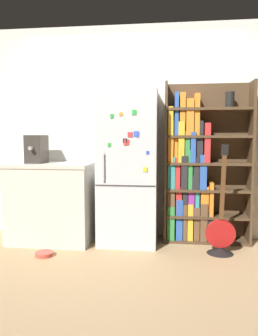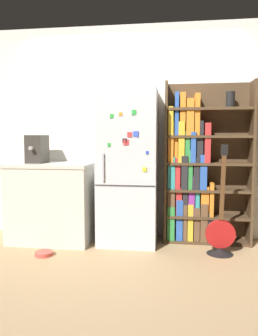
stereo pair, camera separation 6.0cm
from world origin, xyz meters
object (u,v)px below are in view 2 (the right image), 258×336
at_px(espresso_machine, 37,149).
at_px(guitar, 220,238).
at_px(refrigerator, 128,168).
at_px(pet_bowl, 44,253).
at_px(bookshelf, 196,171).

distance_m(espresso_machine, guitar, 2.33).
bearing_deg(guitar, refrigerator, 165.77).
distance_m(refrigerator, pet_bowl, 1.32).
height_order(refrigerator, guitar, refrigerator).
bearing_deg(refrigerator, espresso_machine, -178.02).
height_order(guitar, pet_bowl, guitar).
distance_m(refrigerator, espresso_machine, 1.12).
xyz_separation_m(bookshelf, guitar, (0.24, -0.42, -0.67)).
distance_m(guitar, pet_bowl, 1.88).
xyz_separation_m(bookshelf, pet_bowl, (-1.61, -0.72, -0.82)).
height_order(bookshelf, pet_bowl, bookshelf).
bearing_deg(espresso_machine, pet_bowl, -62.32).
distance_m(bookshelf, espresso_machine, 1.91).
relative_size(espresso_machine, guitar, 0.28).
height_order(espresso_machine, guitar, espresso_machine).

